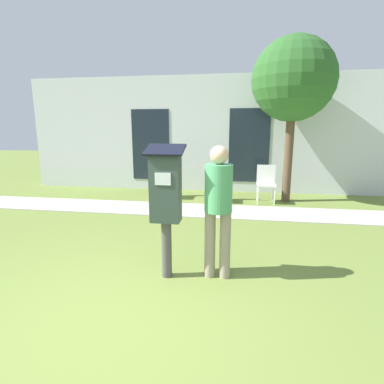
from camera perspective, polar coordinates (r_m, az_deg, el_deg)
name	(u,v)px	position (r m, az deg, el deg)	size (l,w,h in m)	color
ground_plane	(109,323)	(3.12, -15.60, -22.89)	(40.00, 40.00, 0.00)	olive
sidewalk	(185,210)	(6.62, -1.33, -3.38)	(12.00, 1.10, 0.02)	#B7B2A8
building_facade	(199,135)	(8.65, 1.39, 10.89)	(10.00, 0.26, 3.20)	silver
parking_meter	(166,195)	(3.46, -5.04, -0.51)	(0.44, 0.31, 1.59)	#4C4C4C
person_standing	(218,202)	(3.47, 5.02, -1.96)	(0.32, 0.32, 1.58)	gray
outdoor_chair_left	(168,177)	(7.78, -4.62, 2.83)	(0.44, 0.44, 0.90)	white
outdoor_chair_middle	(215,180)	(7.37, 4.37, 2.31)	(0.44, 0.44, 0.90)	white
outdoor_chair_right	(266,181)	(7.47, 13.94, 2.12)	(0.44, 0.44, 0.90)	white
tree	(293,80)	(7.66, 18.74, 19.50)	(1.90, 1.90, 3.82)	brown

